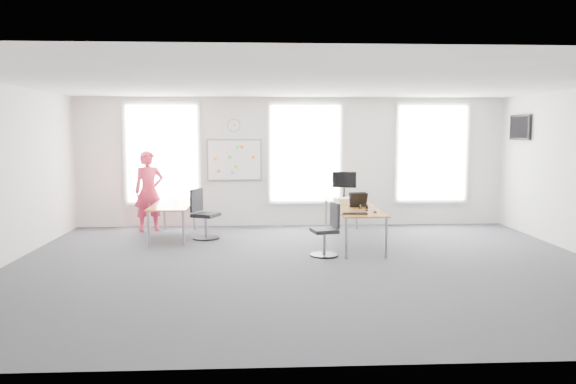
{
  "coord_description": "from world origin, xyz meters",
  "views": [
    {
      "loc": [
        -0.78,
        -9.08,
        2.23
      ],
      "look_at": [
        -0.25,
        1.2,
        1.1
      ],
      "focal_mm": 35.0,
      "sensor_mm": 36.0,
      "label": 1
    }
  ],
  "objects": [
    {
      "name": "keyboard",
      "position": [
        0.92,
        0.72,
        0.76
      ],
      "size": [
        0.46,
        0.19,
        0.02
      ],
      "primitive_type": "cube",
      "rotation": [
        0.0,
        0.0,
        -0.07
      ],
      "color": "black",
      "rests_on": "desk_right"
    },
    {
      "name": "monitor",
      "position": [
        1.09,
        3.06,
        1.1
      ],
      "size": [
        0.51,
        0.22,
        0.59
      ],
      "rotation": [
        0.0,
        0.0,
        -0.31
      ],
      "color": "black",
      "rests_on": "desk_right"
    },
    {
      "name": "wall_back",
      "position": [
        0.0,
        4.0,
        1.5
      ],
      "size": [
        10.0,
        0.0,
        10.0
      ],
      "primitive_type": "plane",
      "rotation": [
        1.57,
        0.0,
        0.0
      ],
      "color": "silver",
      "rests_on": "ground"
    },
    {
      "name": "paper_stack",
      "position": [
        0.93,
        2.16,
        0.81
      ],
      "size": [
        0.38,
        0.33,
        0.11
      ],
      "primitive_type": "cube",
      "rotation": [
        0.0,
        0.0,
        0.32
      ],
      "color": "beige",
      "rests_on": "desk_right"
    },
    {
      "name": "mouse",
      "position": [
        1.31,
        0.83,
        0.77
      ],
      "size": [
        0.1,
        0.13,
        0.04
      ],
      "primitive_type": "ellipsoid",
      "rotation": [
        0.0,
        0.0,
        -0.31
      ],
      "color": "black",
      "rests_on": "desk_right"
    },
    {
      "name": "tv",
      "position": [
        4.95,
        3.0,
        2.3
      ],
      "size": [
        0.06,
        0.9,
        0.55
      ],
      "primitive_type": "cube",
      "color": "black",
      "rests_on": "wall_right"
    },
    {
      "name": "person",
      "position": [
        -3.22,
        3.42,
        0.89
      ],
      "size": [
        0.76,
        0.64,
        1.79
      ],
      "primitive_type": "imported",
      "rotation": [
        0.0,
        0.0,
        0.38
      ],
      "color": "#D02946",
      "rests_on": "ground"
    },
    {
      "name": "chair_right",
      "position": [
        0.43,
        0.73,
        0.42
      ],
      "size": [
        0.51,
        0.51,
        0.95
      ],
      "rotation": [
        0.0,
        0.0,
        -1.36
      ],
      "color": "black",
      "rests_on": "ground"
    },
    {
      "name": "window_left",
      "position": [
        -3.0,
        3.97,
        1.7
      ],
      "size": [
        1.6,
        0.06,
        2.2
      ],
      "primitive_type": "cube",
      "color": "silver",
      "rests_on": "wall_back"
    },
    {
      "name": "window_right",
      "position": [
        3.3,
        3.97,
        1.7
      ],
      "size": [
        1.6,
        0.06,
        2.2
      ],
      "primitive_type": "cube",
      "color": "silver",
      "rests_on": "wall_back"
    },
    {
      "name": "chair_left",
      "position": [
        -1.94,
        2.45,
        0.45
      ],
      "size": [
        0.62,
        0.62,
        1.04
      ],
      "rotation": [
        0.0,
        0.0,
        1.14
      ],
      "color": "black",
      "rests_on": "ground"
    },
    {
      "name": "wall_clock",
      "position": [
        -1.35,
        3.97,
        2.35
      ],
      "size": [
        0.3,
        0.04,
        0.3
      ],
      "primitive_type": "cylinder",
      "rotation": [
        1.57,
        0.0,
        0.0
      ],
      "color": "gray",
      "rests_on": "wall_back"
    },
    {
      "name": "desk_right",
      "position": [
        1.09,
        1.96,
        0.7
      ],
      "size": [
        0.82,
        3.08,
        0.75
      ],
      "color": "#BA8225",
      "rests_on": "ground"
    },
    {
      "name": "laptop_sleeve",
      "position": [
        1.14,
        1.6,
        0.89
      ],
      "size": [
        0.36,
        0.25,
        0.29
      ],
      "rotation": [
        0.0,
        0.0,
        0.18
      ],
      "color": "black",
      "rests_on": "desk_right"
    },
    {
      "name": "lens_cap",
      "position": [
        1.22,
        1.12,
        0.75
      ],
      "size": [
        0.08,
        0.08,
        0.01
      ],
      "primitive_type": "cylinder",
      "rotation": [
        0.0,
        0.0,
        -0.33
      ],
      "color": "black",
      "rests_on": "desk_right"
    },
    {
      "name": "floor",
      "position": [
        0.0,
        0.0,
        0.0
      ],
      "size": [
        10.0,
        10.0,
        0.0
      ],
      "primitive_type": "plane",
      "color": "#2A2A2F",
      "rests_on": "ground"
    },
    {
      "name": "ceiling",
      "position": [
        0.0,
        0.0,
        3.0
      ],
      "size": [
        10.0,
        10.0,
        0.0
      ],
      "primitive_type": "plane",
      "rotation": [
        3.14,
        0.0,
        0.0
      ],
      "color": "white",
      "rests_on": "ground"
    },
    {
      "name": "headphones",
      "position": [
        1.19,
        1.37,
        0.79
      ],
      "size": [
        0.16,
        0.09,
        0.09
      ],
      "rotation": [
        0.0,
        0.0,
        -0.24
      ],
      "color": "black",
      "rests_on": "desk_right"
    },
    {
      "name": "desk_left",
      "position": [
        -2.58,
        2.62,
        0.66
      ],
      "size": [
        0.78,
        1.96,
        0.72
      ],
      "color": "#BA8225",
      "rests_on": "ground"
    },
    {
      "name": "wall_front",
      "position": [
        0.0,
        -4.0,
        1.5
      ],
      "size": [
        10.0,
        0.0,
        10.0
      ],
      "primitive_type": "plane",
      "rotation": [
        -1.57,
        0.0,
        0.0
      ],
      "color": "silver",
      "rests_on": "ground"
    },
    {
      "name": "whiteboard",
      "position": [
        -1.35,
        3.97,
        1.55
      ],
      "size": [
        1.2,
        0.03,
        0.9
      ],
      "primitive_type": "cube",
      "color": "white",
      "rests_on": "wall_back"
    },
    {
      "name": "window_mid",
      "position": [
        0.3,
        3.97,
        1.7
      ],
      "size": [
        1.6,
        0.06,
        2.2
      ],
      "primitive_type": "cube",
      "color": "silver",
      "rests_on": "wall_back"
    }
  ]
}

